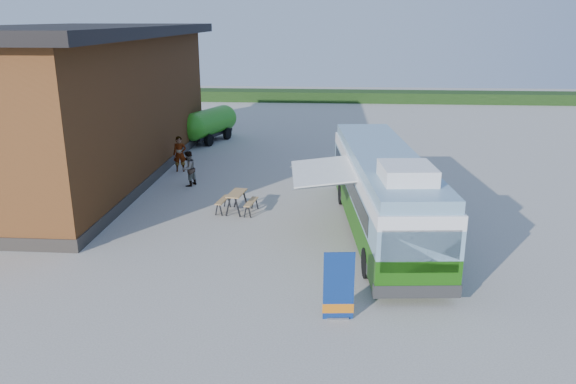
# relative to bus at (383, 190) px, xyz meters

# --- Properties ---
(ground) EXTENTS (100.00, 100.00, 0.00)m
(ground) POSITION_rel_bus_xyz_m (-4.25, -2.74, -1.73)
(ground) COLOR #BCB7AD
(ground) RESTS_ON ground
(barn) EXTENTS (9.60, 21.20, 7.50)m
(barn) POSITION_rel_bus_xyz_m (-14.75, 7.26, 1.86)
(barn) COLOR brown
(barn) RESTS_ON ground
(hedge) EXTENTS (40.00, 3.00, 1.00)m
(hedge) POSITION_rel_bus_xyz_m (3.75, 35.26, -1.23)
(hedge) COLOR #264419
(hedge) RESTS_ON ground
(bus) EXTENTS (3.56, 11.96, 3.62)m
(bus) POSITION_rel_bus_xyz_m (0.00, 0.00, 0.00)
(bus) COLOR #1F6310
(bus) RESTS_ON ground
(awning) EXTENTS (2.71, 3.99, 0.49)m
(awning) POSITION_rel_bus_xyz_m (-2.06, -0.13, 0.92)
(awning) COLOR white
(awning) RESTS_ON ground
(banner) EXTENTS (0.86, 0.23, 1.97)m
(banner) POSITION_rel_bus_xyz_m (-1.71, -6.56, -0.92)
(banner) COLOR navy
(banner) RESTS_ON ground
(picnic_table) EXTENTS (1.69, 1.55, 0.87)m
(picnic_table) POSITION_rel_bus_xyz_m (-5.87, 1.94, -1.08)
(picnic_table) COLOR #AA7A50
(picnic_table) RESTS_ON ground
(person_a) EXTENTS (0.77, 0.59, 1.89)m
(person_a) POSITION_rel_bus_xyz_m (-9.95, 8.27, -0.78)
(person_a) COLOR #999999
(person_a) RESTS_ON ground
(person_b) EXTENTS (0.92, 1.02, 1.73)m
(person_b) POSITION_rel_bus_xyz_m (-8.85, 5.64, -0.87)
(person_b) COLOR #999999
(person_b) RESTS_ON ground
(slurry_tanker) EXTENTS (3.04, 5.59, 2.17)m
(slurry_tanker) POSITION_rel_bus_xyz_m (-9.95, 15.78, -0.48)
(slurry_tanker) COLOR #30981B
(slurry_tanker) RESTS_ON ground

